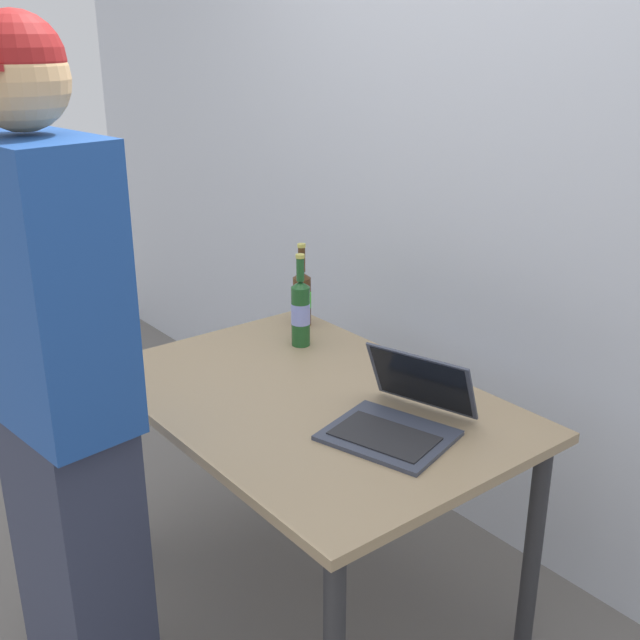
{
  "coord_description": "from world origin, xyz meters",
  "views": [
    {
      "loc": [
        1.6,
        -1.23,
        1.73
      ],
      "look_at": [
        0.05,
        0.0,
        0.99
      ],
      "focal_mm": 43.3,
      "sensor_mm": 36.0,
      "label": 1
    }
  ],
  "objects_px": {
    "laptop": "(399,416)",
    "beer_bottle_dark": "(302,296)",
    "beer_bottle_brown": "(301,311)",
    "person_figure": "(61,402)"
  },
  "relations": [
    {
      "from": "laptop",
      "to": "beer_bottle_brown",
      "type": "distance_m",
      "value": 0.66
    },
    {
      "from": "laptop",
      "to": "person_figure",
      "type": "distance_m",
      "value": 0.85
    },
    {
      "from": "beer_bottle_dark",
      "to": "beer_bottle_brown",
      "type": "bearing_deg",
      "value": -38.36
    },
    {
      "from": "beer_bottle_brown",
      "to": "beer_bottle_dark",
      "type": "height_order",
      "value": "beer_bottle_brown"
    },
    {
      "from": "laptop",
      "to": "beer_bottle_dark",
      "type": "distance_m",
      "value": 0.83
    },
    {
      "from": "beer_bottle_brown",
      "to": "beer_bottle_dark",
      "type": "distance_m",
      "value": 0.19
    },
    {
      "from": "person_figure",
      "to": "beer_bottle_brown",
      "type": "bearing_deg",
      "value": 106.71
    },
    {
      "from": "beer_bottle_dark",
      "to": "person_figure",
      "type": "xyz_separation_m",
      "value": [
        0.42,
        -1.03,
        0.07
      ]
    },
    {
      "from": "beer_bottle_brown",
      "to": "person_figure",
      "type": "height_order",
      "value": "person_figure"
    },
    {
      "from": "beer_bottle_dark",
      "to": "person_figure",
      "type": "relative_size",
      "value": 0.17
    }
  ]
}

